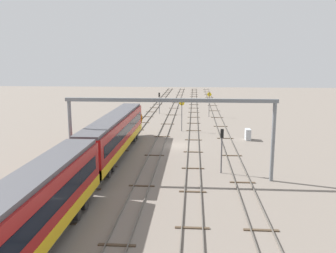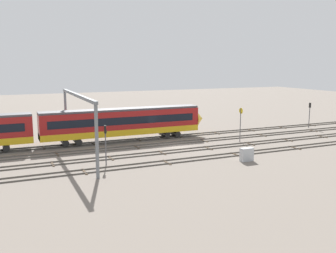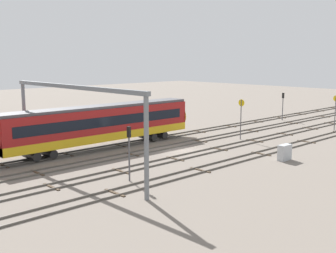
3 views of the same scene
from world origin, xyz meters
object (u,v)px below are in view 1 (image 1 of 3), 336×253
object	(u,v)px
speed_sign_mid_trackside	(182,111)
speed_sign_near_foreground	(209,101)
signal_light_trackside_departure	(159,100)
relay_cabinet	(248,134)
overhead_gantry	(170,117)
signal_light_trackside_approach	(222,144)

from	to	relation	value
speed_sign_mid_trackside	speed_sign_near_foreground	bearing A→B (deg)	-18.15
signal_light_trackside_departure	relay_cabinet	size ratio (longest dim) A/B	2.81
speed_sign_near_foreground	signal_light_trackside_departure	distance (m)	11.04
overhead_gantry	speed_sign_near_foreground	size ratio (longest dim) A/B	4.04
relay_cabinet	signal_light_trackside_departure	bearing A→B (deg)	32.00
overhead_gantry	signal_light_trackside_departure	distance (m)	42.88
speed_sign_near_foreground	relay_cabinet	size ratio (longest dim) A/B	3.09
overhead_gantry	speed_sign_mid_trackside	size ratio (longest dim) A/B	3.96
overhead_gantry	signal_light_trackside_approach	distance (m)	6.36
speed_sign_near_foreground	signal_light_trackside_approach	world-z (taller)	speed_sign_near_foreground
signal_light_trackside_approach	overhead_gantry	bearing A→B (deg)	111.95
overhead_gantry	signal_light_trackside_approach	world-z (taller)	overhead_gantry
overhead_gantry	speed_sign_near_foreground	xyz separation A→B (m)	(39.09, -5.38, -2.92)
signal_light_trackside_approach	relay_cabinet	size ratio (longest dim) A/B	2.86
speed_sign_near_foreground	relay_cabinet	world-z (taller)	speed_sign_near_foreground
signal_light_trackside_departure	speed_sign_mid_trackside	bearing A→B (deg)	-163.68
signal_light_trackside_approach	relay_cabinet	distance (m)	16.81
overhead_gantry	relay_cabinet	xyz separation A→B (m)	(17.98, -10.16, -5.31)
signal_light_trackside_approach	relay_cabinet	bearing A→B (deg)	-17.48
overhead_gantry	speed_sign_near_foreground	world-z (taller)	overhead_gantry
overhead_gantry	signal_light_trackside_approach	xyz separation A→B (m)	(2.08, -5.16, -3.09)
speed_sign_mid_trackside	signal_light_trackside_departure	bearing A→B (deg)	16.32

